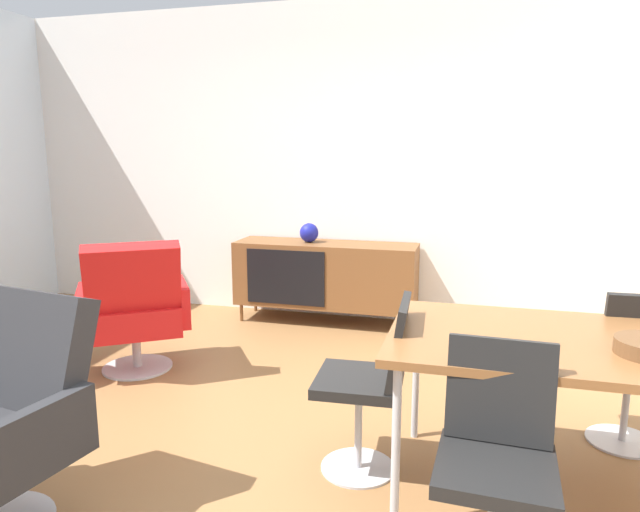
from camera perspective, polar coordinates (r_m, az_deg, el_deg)
The scene contains 11 objects.
ground_plane at distance 3.11m, azimuth -9.14°, elevation -18.90°, with size 8.32×8.32×0.00m, color olive.
wall_back at distance 5.18m, azimuth 2.46°, elevation 9.24°, with size 6.80×0.12×2.80m, color white.
sideboard at distance 5.03m, azimuth 0.53°, elevation -1.83°, with size 1.60×0.45×0.72m.
vase_cobalt at distance 5.00m, azimuth -1.10°, elevation 2.35°, with size 0.17×0.17×0.17m.
dining_table at distance 2.66m, azimuth 24.77°, elevation -8.55°, with size 1.60×0.90×0.74m.
dining_chair_back_right at distance 3.32m, azimuth 29.00°, elevation -9.31°, with size 0.42×0.44×0.86m.
dining_chair_front_left at distance 2.20m, azimuth 17.28°, elevation -18.64°, with size 0.42×0.44×0.86m.
dining_chair_near_window at distance 2.73m, azimuth 5.24°, elevation -12.15°, with size 0.44×0.42×0.86m.
lounge_chair_red at distance 4.10m, azimuth -18.16°, elevation -4.88°, with size 0.90×0.89×0.95m.
side_table_round at distance 4.21m, azimuth -27.56°, elevation -7.23°, with size 0.44×0.44×0.52m.
fruit_bowl at distance 4.15m, azimuth -27.85°, elevation -4.08°, with size 0.20×0.20×0.11m.
Camera 1 is at (1.16, -2.45, 1.53)m, focal length 31.89 mm.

